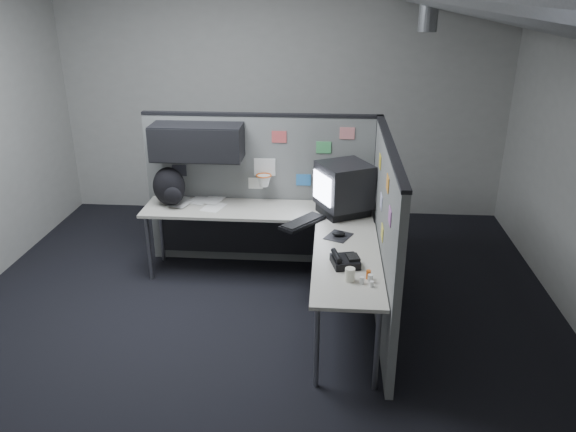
# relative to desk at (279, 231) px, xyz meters

# --- Properties ---
(room) EXTENTS (5.62, 5.62, 3.22)m
(room) POSITION_rel_desk_xyz_m (0.41, -0.70, 1.48)
(room) COLOR black
(room) RESTS_ON ground
(partition_back) EXTENTS (2.44, 0.42, 1.63)m
(partition_back) POSITION_rel_desk_xyz_m (-0.40, 0.53, 0.38)
(partition_back) COLOR slate
(partition_back) RESTS_ON ground
(partition_right) EXTENTS (0.07, 2.23, 1.63)m
(partition_right) POSITION_rel_desk_xyz_m (0.95, -0.49, 0.21)
(partition_right) COLOR slate
(partition_right) RESTS_ON ground
(desk) EXTENTS (2.31, 2.11, 0.73)m
(desk) POSITION_rel_desk_xyz_m (0.00, 0.00, 0.00)
(desk) COLOR #B1ADA0
(desk) RESTS_ON ground
(monitor) EXTENTS (0.60, 0.60, 0.51)m
(monitor) POSITION_rel_desk_xyz_m (0.61, 0.22, 0.38)
(monitor) COLOR black
(monitor) RESTS_ON desk
(keyboard) EXTENTS (0.44, 0.50, 0.04)m
(keyboard) POSITION_rel_desk_xyz_m (0.23, -0.09, 0.14)
(keyboard) COLOR black
(keyboard) RESTS_ON desk
(mouse) EXTENTS (0.28, 0.30, 0.05)m
(mouse) POSITION_rel_desk_xyz_m (0.57, -0.34, 0.13)
(mouse) COLOR black
(mouse) RESTS_ON desk
(phone) EXTENTS (0.25, 0.27, 0.11)m
(phone) POSITION_rel_desk_xyz_m (0.61, -0.89, 0.16)
(phone) COLOR black
(phone) RESTS_ON desk
(bottles) EXTENTS (0.11, 0.16, 0.07)m
(bottles) POSITION_rel_desk_xyz_m (0.78, -1.16, 0.15)
(bottles) COLOR silver
(bottles) RESTS_ON desk
(cup) EXTENTS (0.09, 0.09, 0.11)m
(cup) POSITION_rel_desk_xyz_m (0.65, -1.15, 0.17)
(cup) COLOR silver
(cup) RESTS_ON desk
(papers) EXTENTS (0.73, 0.59, 0.02)m
(papers) POSITION_rel_desk_xyz_m (-0.94, 0.43, 0.13)
(papers) COLOR white
(papers) RESTS_ON desk
(backpack) EXTENTS (0.37, 0.33, 0.40)m
(backpack) POSITION_rel_desk_xyz_m (-1.14, 0.30, 0.31)
(backpack) COLOR black
(backpack) RESTS_ON desk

